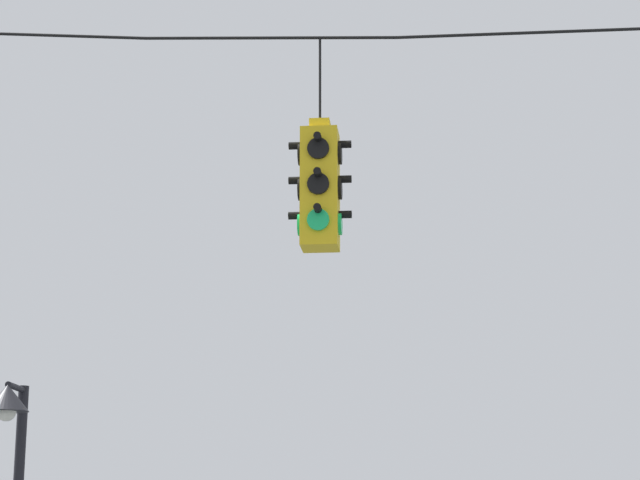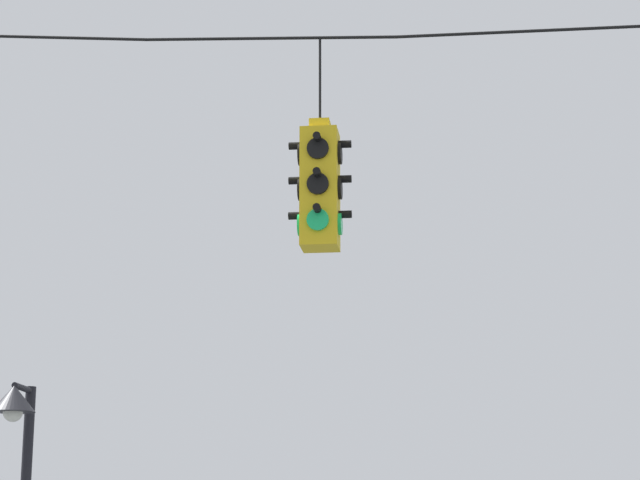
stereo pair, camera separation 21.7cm
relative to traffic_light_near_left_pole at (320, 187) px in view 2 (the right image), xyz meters
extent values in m
cylinder|color=black|center=(-2.88, 0.00, 1.61)|extent=(2.40, 0.03, 0.20)
cylinder|color=black|center=(-0.47, 0.00, 1.49)|extent=(2.40, 0.03, 0.12)
cylinder|color=black|center=(1.93, 0.00, 1.44)|extent=(2.40, 0.03, 0.03)
cube|color=yellow|center=(0.00, 0.00, -0.02)|extent=(0.34, 0.34, 1.12)
cube|color=yellow|center=(0.00, 0.00, 0.59)|extent=(0.19, 0.19, 0.10)
cylinder|color=black|center=(0.00, 0.00, 1.05)|extent=(0.02, 0.02, 0.82)
cylinder|color=black|center=(0.00, -0.18, 0.31)|extent=(0.20, 0.03, 0.20)
cylinder|color=black|center=(0.00, -0.23, 0.40)|extent=(0.07, 0.12, 0.07)
cylinder|color=black|center=(0.00, -0.18, -0.02)|extent=(0.20, 0.03, 0.20)
cylinder|color=black|center=(0.00, -0.23, 0.07)|extent=(0.07, 0.12, 0.07)
cylinder|color=#19C666|center=(0.00, -0.18, -0.36)|extent=(0.20, 0.03, 0.20)
cylinder|color=black|center=(0.00, -0.23, -0.27)|extent=(0.07, 0.12, 0.07)
cylinder|color=black|center=(0.00, 0.18, 0.31)|extent=(0.20, 0.03, 0.20)
cylinder|color=black|center=(0.00, 0.23, 0.40)|extent=(0.07, 0.12, 0.07)
cylinder|color=black|center=(0.00, 0.18, -0.02)|extent=(0.20, 0.03, 0.20)
cylinder|color=black|center=(0.00, 0.23, 0.07)|extent=(0.07, 0.12, 0.07)
cylinder|color=#19C666|center=(0.00, 0.18, -0.36)|extent=(0.20, 0.03, 0.20)
cylinder|color=black|center=(0.00, 0.23, -0.27)|extent=(0.07, 0.12, 0.07)
cylinder|color=black|center=(-0.19, 0.00, 0.31)|extent=(0.03, 0.20, 0.20)
cylinder|color=black|center=(-0.23, 0.00, 0.40)|extent=(0.12, 0.07, 0.07)
cylinder|color=black|center=(-0.19, 0.00, -0.02)|extent=(0.03, 0.20, 0.20)
cylinder|color=black|center=(-0.23, 0.00, 0.07)|extent=(0.12, 0.07, 0.07)
cylinder|color=#19C666|center=(-0.19, 0.00, -0.36)|extent=(0.03, 0.20, 0.20)
cylinder|color=black|center=(-0.23, 0.00, -0.27)|extent=(0.12, 0.07, 0.07)
cylinder|color=black|center=(0.18, 0.00, 0.31)|extent=(0.03, 0.20, 0.20)
cylinder|color=black|center=(0.23, 0.00, 0.40)|extent=(0.12, 0.07, 0.07)
cylinder|color=black|center=(0.18, 0.00, -0.02)|extent=(0.03, 0.20, 0.20)
cylinder|color=black|center=(0.23, 0.00, 0.07)|extent=(0.12, 0.07, 0.07)
cylinder|color=#19C666|center=(0.18, 0.00, -0.36)|extent=(0.03, 0.20, 0.20)
cylinder|color=black|center=(0.23, 0.00, -0.27)|extent=(0.12, 0.07, 0.07)
cylinder|color=black|center=(-3.71, 2.78, -1.46)|extent=(0.07, 0.55, 0.07)
cone|color=#232328|center=(-3.71, 2.51, -1.60)|extent=(0.50, 0.50, 0.30)
sphere|color=silver|center=(-3.71, 2.51, -1.75)|extent=(0.22, 0.22, 0.22)
camera|label=1|loc=(1.00, -10.93, -3.19)|focal=70.00mm
camera|label=2|loc=(1.21, -10.91, -3.19)|focal=70.00mm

